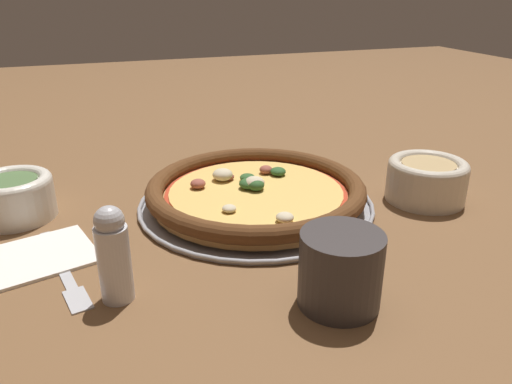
% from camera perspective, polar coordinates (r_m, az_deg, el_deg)
% --- Properties ---
extents(ground_plane, '(3.00, 3.00, 0.00)m').
position_cam_1_polar(ground_plane, '(0.73, 0.00, -1.60)').
color(ground_plane, brown).
extents(pizza_tray, '(0.34, 0.34, 0.01)m').
position_cam_1_polar(pizza_tray, '(0.73, 0.00, -1.29)').
color(pizza_tray, '#9E9EA3').
rests_on(pizza_tray, ground_plane).
extents(pizza, '(0.32, 0.32, 0.03)m').
position_cam_1_polar(pizza, '(0.72, -0.04, 0.18)').
color(pizza, tan).
rests_on(pizza, pizza_tray).
extents(bowl_near, '(0.12, 0.12, 0.06)m').
position_cam_1_polar(bowl_near, '(0.78, 18.93, 1.49)').
color(bowl_near, beige).
rests_on(bowl_near, ground_plane).
extents(bowl_far, '(0.11, 0.11, 0.06)m').
position_cam_1_polar(bowl_far, '(0.76, -26.00, -0.34)').
color(bowl_far, silver).
rests_on(bowl_far, ground_plane).
extents(drinking_cup, '(0.08, 0.08, 0.08)m').
position_cam_1_polar(drinking_cup, '(0.51, 9.93, -8.68)').
color(drinking_cup, '#383333').
rests_on(drinking_cup, ground_plane).
extents(napkin, '(0.14, 0.13, 0.01)m').
position_cam_1_polar(napkin, '(0.65, -23.24, -6.51)').
color(napkin, white).
rests_on(napkin, ground_plane).
extents(fork, '(0.06, 0.20, 0.00)m').
position_cam_1_polar(fork, '(0.61, -21.12, -8.43)').
color(fork, '#B7B7BC').
rests_on(fork, ground_plane).
extents(pepper_shaker, '(0.03, 0.03, 0.10)m').
position_cam_1_polar(pepper_shaker, '(0.52, -15.99, -6.85)').
color(pepper_shaker, silver).
rests_on(pepper_shaker, ground_plane).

